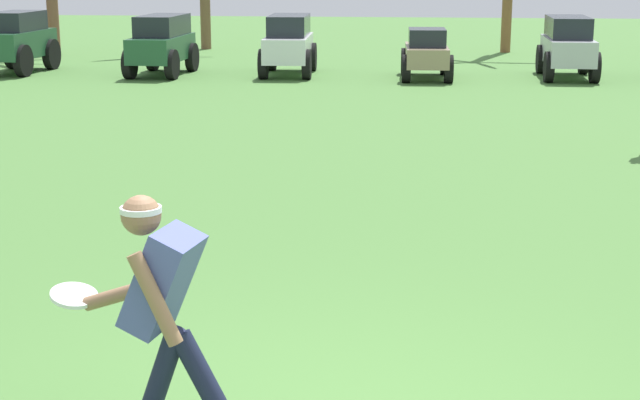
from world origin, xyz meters
name	(u,v)px	position (x,y,z in m)	size (l,w,h in m)	color
frisbee_thrower	(165,312)	(-0.80, -0.19, 0.80)	(1.07, 0.58, 1.42)	#191E38
frisbee_in_flight	(74,295)	(-1.40, 0.12, 0.76)	(0.37, 0.37, 0.09)	white
parked_car_slot_a	(17,40)	(-8.94, 17.05, 0.74)	(1.24, 2.38, 1.40)	#235133
parked_car_slot_b	(162,43)	(-5.49, 16.99, 0.72)	(1.21, 2.43, 1.34)	#235133
parked_car_slot_c	(289,43)	(-2.63, 17.34, 0.72)	(1.24, 2.44, 1.34)	silver
parked_car_slot_d	(426,53)	(0.50, 16.90, 0.56)	(1.17, 2.24, 1.10)	#998466
parked_car_slot_e	(568,45)	(3.60, 17.39, 0.72)	(1.16, 2.41, 1.34)	#B7BABF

